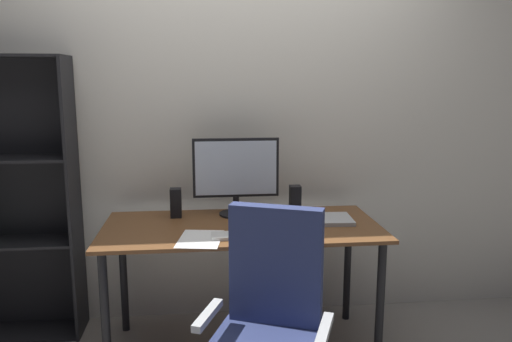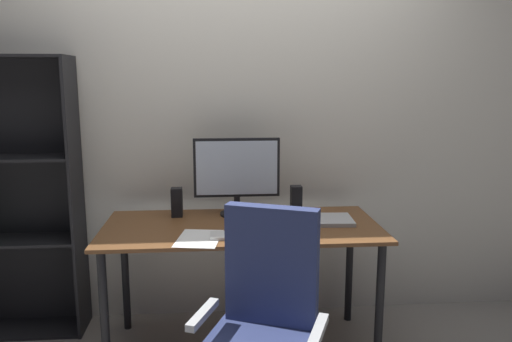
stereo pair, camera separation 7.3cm
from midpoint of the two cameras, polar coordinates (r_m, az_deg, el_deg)
back_wall at (r=3.20m, az=-3.11°, el=6.24°), size 6.40×0.10×2.60m
desk at (r=2.81m, az=-2.38°, el=-7.84°), size 1.52×0.71×0.74m
monitor at (r=2.93m, az=-3.01°, el=-0.11°), size 0.50×0.20×0.46m
keyboard at (r=2.58m, az=-2.65°, el=-7.33°), size 0.29×0.11×0.02m
mouse at (r=2.59m, az=2.92°, el=-7.07°), size 0.08×0.11×0.03m
coffee_mug at (r=2.79m, az=-1.67°, el=-5.17°), size 0.09×0.07×0.09m
laptop at (r=2.87m, az=6.92°, el=-5.48°), size 0.33×0.25×0.02m
speaker_left at (r=2.96m, az=-9.79°, el=-3.58°), size 0.06×0.07×0.17m
speaker_right at (r=3.00m, az=3.77°, el=-3.27°), size 0.06×0.07×0.17m
paper_sheet at (r=2.57m, az=-7.17°, el=-7.67°), size 0.26×0.33×0.00m
bookshelf at (r=3.31m, az=-26.77°, el=-3.15°), size 0.72×0.28×1.67m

